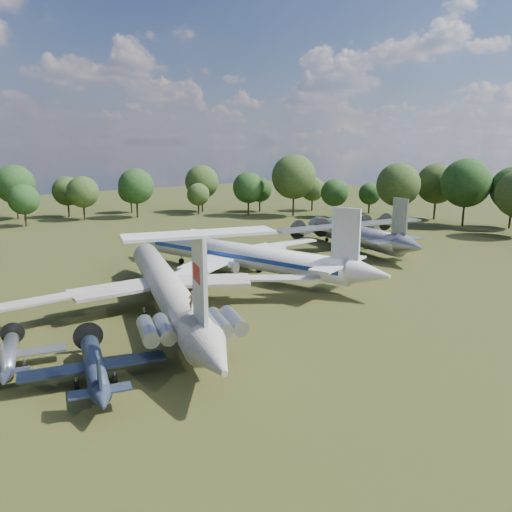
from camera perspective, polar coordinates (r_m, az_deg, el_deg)
ground at (r=60.81m, az=-5.83°, el=-5.78°), size 300.00×300.00×0.00m
il62_airliner at (r=58.17m, az=-10.14°, el=-4.26°), size 52.30×59.47×4.88m
tu104_jet at (r=73.87m, az=-1.62°, el=-0.42°), size 47.76×56.11×4.82m
an12_transport at (r=93.70m, az=11.11°, el=2.13°), size 37.70×40.58×4.61m
small_prop_west at (r=43.76m, az=-17.93°, el=-12.37°), size 15.67×18.56×2.34m
small_prop_northwest at (r=49.32m, az=-26.39°, el=-10.49°), size 12.57×14.90×1.88m
person_on_il62 at (r=44.34m, az=-7.30°, el=-5.09°), size 0.78×0.73×1.79m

